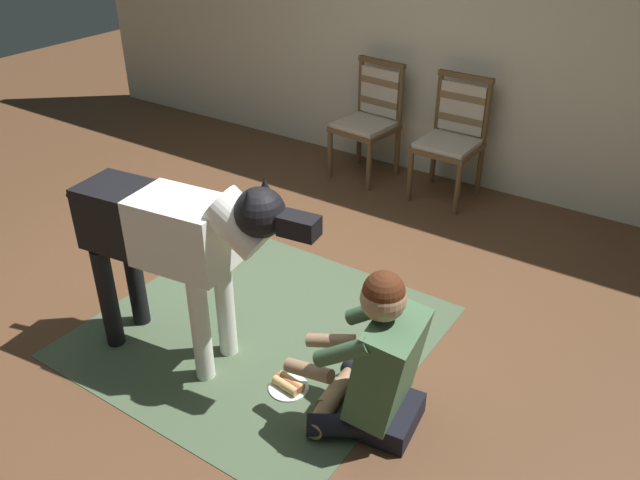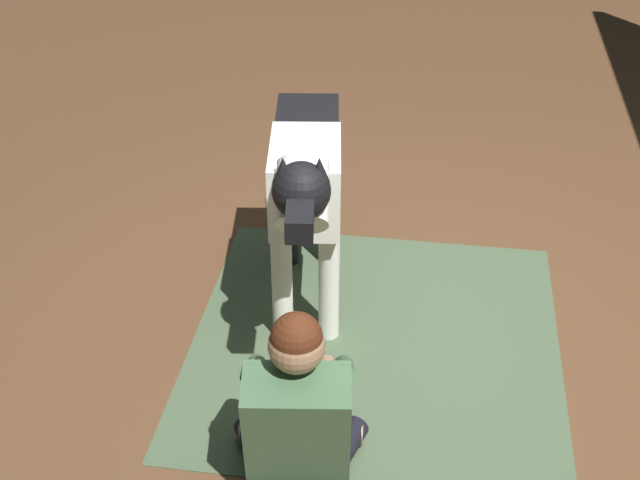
{
  "view_description": "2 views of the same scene",
  "coord_description": "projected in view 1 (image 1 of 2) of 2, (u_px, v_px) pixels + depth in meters",
  "views": [
    {
      "loc": [
        2.15,
        -2.4,
        2.42
      ],
      "look_at": [
        0.62,
        -0.14,
        0.82
      ],
      "focal_mm": 36.55,
      "sensor_mm": 36.0,
      "label": 1
    },
    {
      "loc": [
        3.4,
        0.13,
        2.79
      ],
      "look_at": [
        0.49,
        -0.3,
        0.82
      ],
      "focal_mm": 48.33,
      "sensor_mm": 36.0,
      "label": 2
    }
  ],
  "objects": [
    {
      "name": "dining_chair_right_of_pair",
      "position": [
        454.0,
        132.0,
        5.17
      ],
      "size": [
        0.47,
        0.48,
        0.98
      ],
      "color": "brown",
      "rests_on": "ground"
    },
    {
      "name": "ground_plane",
      "position": [
        248.0,
        317.0,
        3.98
      ],
      "size": [
        13.42,
        13.42,
        0.0
      ],
      "primitive_type": "plane",
      "color": "brown"
    },
    {
      "name": "back_wall",
      "position": [
        446.0,
        22.0,
        5.17
      ],
      "size": [
        7.75,
        0.1,
        2.6
      ],
      "primitive_type": "cube",
      "color": "beige",
      "rests_on": "ground"
    },
    {
      "name": "dining_chair_left_of_pair",
      "position": [
        371.0,
        114.0,
        5.53
      ],
      "size": [
        0.51,
        0.51,
        0.98
      ],
      "color": "brown",
      "rests_on": "ground"
    },
    {
      "name": "person_sitting_on_floor",
      "position": [
        377.0,
        364.0,
        3.07
      ],
      "size": [
        0.68,
        0.57,
        0.87
      ],
      "color": "black",
      "rests_on": "ground"
    },
    {
      "name": "area_rug",
      "position": [
        259.0,
        331.0,
        3.85
      ],
      "size": [
        1.85,
        1.79,
        0.01
      ],
      "primitive_type": "cube",
      "color": "#47593E",
      "rests_on": "ground"
    },
    {
      "name": "large_dog",
      "position": [
        175.0,
        237.0,
        3.3
      ],
      "size": [
        1.52,
        0.42,
        1.17
      ],
      "color": "white",
      "rests_on": "ground"
    },
    {
      "name": "hot_dog_on_plate",
      "position": [
        289.0,
        385.0,
        3.42
      ],
      "size": [
        0.21,
        0.21,
        0.06
      ],
      "color": "white",
      "rests_on": "ground"
    }
  ]
}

